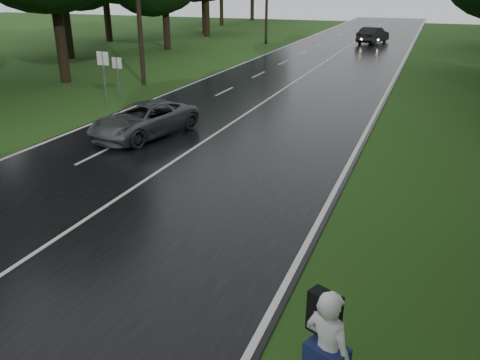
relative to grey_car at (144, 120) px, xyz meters
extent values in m
cube|color=black|center=(2.61, 9.33, -0.69)|extent=(12.00, 140.00, 0.04)
cube|color=silver|center=(2.61, 9.33, -0.67)|extent=(0.12, 140.00, 0.01)
imported|color=#4C4F51|center=(0.00, 0.00, 0.00)|extent=(3.32, 5.25, 1.35)
imported|color=black|center=(4.48, 37.41, 0.14)|extent=(2.90, 5.23, 1.63)
imported|color=silver|center=(9.82, -11.08, 0.32)|extent=(0.89, 0.76, 2.06)
cube|color=black|center=(9.69, -10.80, 0.77)|extent=(0.53, 0.42, 0.66)
camera|label=1|loc=(10.66, -16.63, 5.16)|focal=36.65mm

